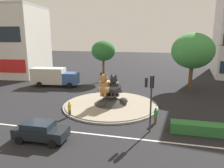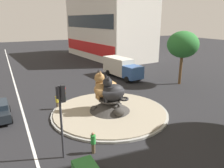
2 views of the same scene
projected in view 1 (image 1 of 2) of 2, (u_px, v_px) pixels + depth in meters
ground_plane at (110, 106)px, 25.10m from camera, size 160.00×160.00×0.00m
lane_centreline at (89, 134)px, 18.04m from camera, size 112.00×0.20×0.01m
roundabout_island at (111, 103)px, 25.00m from camera, size 11.02×11.02×1.43m
cat_statue_tabby at (105, 86)px, 24.44m from camera, size 1.93×2.79×2.76m
cat_statue_black at (115, 87)px, 24.47m from camera, size 1.67×2.48×2.50m
traffic_light_mast at (151, 91)px, 17.80m from camera, size 0.76×0.49×4.90m
clipped_hedge_strip at (205, 129)px, 17.93m from camera, size 5.60×1.20×0.90m
broadleaf_tree_behind_island at (193, 51)px, 31.26m from camera, size 6.13×6.13×8.50m
second_tree_near_tower at (103, 51)px, 37.30m from camera, size 4.15×4.15×7.22m
pedestrian_yellow_shirt at (70, 109)px, 21.67m from camera, size 0.35×0.35×1.58m
pedestrian_green_shirt at (156, 115)px, 20.04m from camera, size 0.34×0.34×1.54m
sedan_on_far_lane at (41, 131)px, 16.73m from camera, size 4.21×2.05×1.53m
delivery_box_truck at (54, 76)px, 34.50m from camera, size 7.68×3.27×2.96m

